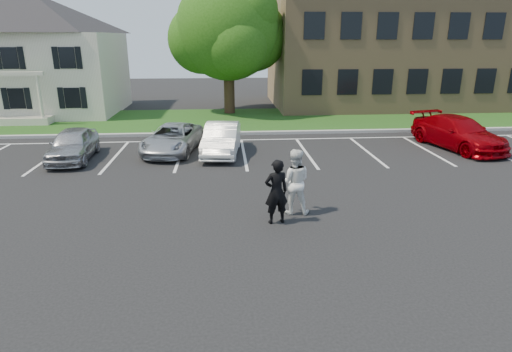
{
  "coord_description": "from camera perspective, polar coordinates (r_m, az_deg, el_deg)",
  "views": [
    {
      "loc": [
        -0.87,
        -10.33,
        4.96
      ],
      "look_at": [
        0.0,
        1.0,
        1.25
      ],
      "focal_mm": 30.0,
      "sensor_mm": 36.0,
      "label": 1
    }
  ],
  "objects": [
    {
      "name": "ground_plane",
      "position": [
        11.5,
        0.38,
        -7.49
      ],
      "size": [
        90.0,
        90.0,
        0.0
      ],
      "primitive_type": "plane",
      "color": "black",
      "rests_on": "ground"
    },
    {
      "name": "curb",
      "position": [
        22.88,
        -2.11,
        5.74
      ],
      "size": [
        40.0,
        0.3,
        0.15
      ],
      "primitive_type": "cube",
      "color": "gray",
      "rests_on": "ground"
    },
    {
      "name": "grass_strip",
      "position": [
        26.8,
        -2.47,
        7.49
      ],
      "size": [
        44.0,
        8.0,
        0.08
      ],
      "primitive_type": "cube",
      "color": "#1A4315",
      "rests_on": "ground"
    },
    {
      "name": "stall_lines",
      "position": [
        20.04,
        2.26,
        3.75
      ],
      "size": [
        34.0,
        5.36,
        0.01
      ],
      "color": "silver",
      "rests_on": "ground"
    },
    {
      "name": "house",
      "position": [
        32.67,
        -27.06,
        14.21
      ],
      "size": [
        10.3,
        9.22,
        7.6
      ],
      "color": "beige",
      "rests_on": "ground"
    },
    {
      "name": "office_building",
      "position": [
        35.59,
        21.14,
        15.64
      ],
      "size": [
        22.4,
        10.4,
        8.3
      ],
      "color": "#9F7F54",
      "rests_on": "ground"
    },
    {
      "name": "tree",
      "position": [
        28.92,
        -3.56,
        18.82
      ],
      "size": [
        7.8,
        7.2,
        8.8
      ],
      "color": "black",
      "rests_on": "ground"
    },
    {
      "name": "man_black_suit",
      "position": [
        11.72,
        2.73,
        -2.11
      ],
      "size": [
        0.75,
        0.57,
        1.84
      ],
      "primitive_type": "imported",
      "rotation": [
        0.0,
        0.0,
        3.35
      ],
      "color": "black",
      "rests_on": "ground"
    },
    {
      "name": "man_white_shirt",
      "position": [
        12.42,
        5.1,
        -0.75
      ],
      "size": [
        1.04,
        0.86,
        1.94
      ],
      "primitive_type": "imported",
      "rotation": [
        0.0,
        0.0,
        2.99
      ],
      "color": "white",
      "rests_on": "ground"
    },
    {
      "name": "car_silver_west",
      "position": [
        19.55,
        -23.22,
        3.9
      ],
      "size": [
        1.77,
        3.97,
        1.32
      ],
      "primitive_type": "imported",
      "rotation": [
        0.0,
        0.0,
        0.05
      ],
      "color": "#A6A6AB",
      "rests_on": "ground"
    },
    {
      "name": "car_silver_minivan",
      "position": [
        19.59,
        -11.07,
        4.92
      ],
      "size": [
        2.79,
        4.7,
        1.23
      ],
      "primitive_type": "imported",
      "rotation": [
        0.0,
        0.0,
        -0.18
      ],
      "color": "#AEB0B6",
      "rests_on": "ground"
    },
    {
      "name": "car_white_sedan",
      "position": [
        18.94,
        -4.61,
        4.94
      ],
      "size": [
        1.84,
        4.22,
        1.35
      ],
      "primitive_type": "imported",
      "rotation": [
        0.0,
        0.0,
        -0.1
      ],
      "color": "white",
      "rests_on": "ground"
    },
    {
      "name": "car_red_compact",
      "position": [
        21.98,
        25.33,
        5.23
      ],
      "size": [
        3.14,
        5.33,
        1.45
      ],
      "primitive_type": "imported",
      "rotation": [
        0.0,
        0.0,
        0.24
      ],
      "color": "#8A0006",
      "rests_on": "ground"
    }
  ]
}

